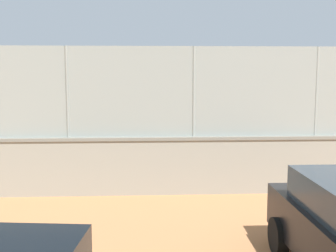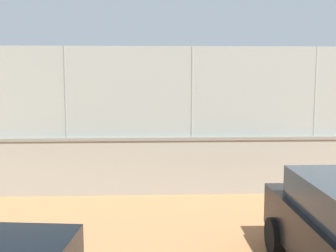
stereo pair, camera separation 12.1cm
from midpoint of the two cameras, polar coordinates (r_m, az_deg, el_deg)
ground_plane at (r=23.77m, az=2.10°, el=-0.26°), size 260.00×260.00×0.00m
perimeter_wall at (r=11.06m, az=11.14°, el=-5.02°), size 28.49×0.47×1.46m
fence_panel_on_wall at (r=10.83m, az=11.37°, el=4.55°), size 27.99×0.15×2.23m
player_crossing_court at (r=19.30m, az=11.99°, el=0.52°), size 0.73×1.15×1.50m
player_baseline_waiting at (r=16.83m, az=-10.15°, el=-0.18°), size 0.71×1.06×1.60m
player_foreground_swinging at (r=19.90m, az=-12.18°, el=1.10°), size 0.74×1.25×1.71m
sports_ball at (r=18.33m, az=10.47°, el=-2.19°), size 0.23×0.23×0.23m
courtside_bench at (r=12.98m, az=18.48°, el=-4.69°), size 1.60×0.38×0.87m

